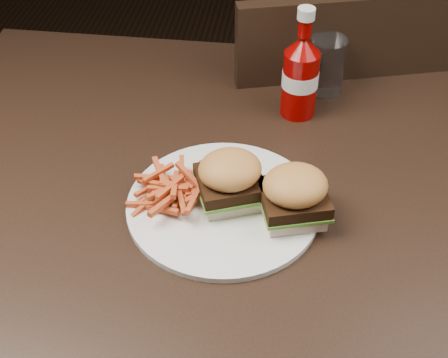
# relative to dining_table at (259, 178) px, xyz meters

# --- Properties ---
(dining_table) EXTENTS (1.20, 0.80, 0.04)m
(dining_table) POSITION_rel_dining_table_xyz_m (0.00, 0.00, 0.00)
(dining_table) COLOR black
(dining_table) RESTS_ON ground
(chair_far) EXTENTS (0.56, 0.56, 0.04)m
(chair_far) POSITION_rel_dining_table_xyz_m (0.08, 0.50, -0.30)
(chair_far) COLOR black
(chair_far) RESTS_ON ground
(plate) EXTENTS (0.29, 0.29, 0.01)m
(plate) POSITION_rel_dining_table_xyz_m (-0.05, -0.10, 0.03)
(plate) COLOR white
(plate) RESTS_ON dining_table
(sandwich_half_a) EXTENTS (0.11, 0.10, 0.02)m
(sandwich_half_a) POSITION_rel_dining_table_xyz_m (-0.04, -0.09, 0.04)
(sandwich_half_a) COLOR beige
(sandwich_half_a) RESTS_ON plate
(sandwich_half_b) EXTENTS (0.10, 0.10, 0.02)m
(sandwich_half_b) POSITION_rel_dining_table_xyz_m (0.06, -0.11, 0.04)
(sandwich_half_b) COLOR beige
(sandwich_half_b) RESTS_ON plate
(fries_pile) EXTENTS (0.12, 0.12, 0.04)m
(fries_pile) POSITION_rel_dining_table_xyz_m (-0.12, -0.09, 0.05)
(fries_pile) COLOR #C54C2D
(fries_pile) RESTS_ON plate
(ketchup_bottle) EXTENTS (0.08, 0.08, 0.13)m
(ketchup_bottle) POSITION_rel_dining_table_xyz_m (0.05, 0.17, 0.08)
(ketchup_bottle) COLOR #810202
(ketchup_bottle) RESTS_ON dining_table
(tumbler) EXTENTS (0.08, 0.08, 0.11)m
(tumbler) POSITION_rel_dining_table_xyz_m (0.10, 0.25, 0.08)
(tumbler) COLOR white
(tumbler) RESTS_ON dining_table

